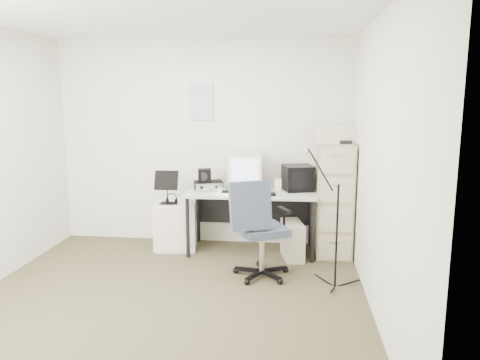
# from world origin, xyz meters

# --- Properties ---
(floor) EXTENTS (3.60, 3.60, 0.01)m
(floor) POSITION_xyz_m (0.00, 0.00, -0.01)
(floor) COLOR #393524
(floor) RESTS_ON ground
(ceiling) EXTENTS (3.60, 3.60, 0.01)m
(ceiling) POSITION_xyz_m (0.00, 0.00, 2.50)
(ceiling) COLOR white
(ceiling) RESTS_ON ground
(wall_back) EXTENTS (3.60, 0.02, 2.50)m
(wall_back) POSITION_xyz_m (0.00, 1.80, 1.25)
(wall_back) COLOR silver
(wall_back) RESTS_ON ground
(wall_front) EXTENTS (3.60, 0.02, 2.50)m
(wall_front) POSITION_xyz_m (0.00, -1.80, 1.25)
(wall_front) COLOR silver
(wall_front) RESTS_ON ground
(wall_right) EXTENTS (0.02, 3.60, 2.50)m
(wall_right) POSITION_xyz_m (1.80, 0.00, 1.25)
(wall_right) COLOR silver
(wall_right) RESTS_ON ground
(wall_calendar) EXTENTS (0.30, 0.02, 0.44)m
(wall_calendar) POSITION_xyz_m (-0.02, 1.79, 1.75)
(wall_calendar) COLOR white
(wall_calendar) RESTS_ON wall_back
(filing_cabinet) EXTENTS (0.40, 0.60, 1.30)m
(filing_cabinet) POSITION_xyz_m (1.58, 1.48, 0.65)
(filing_cabinet) COLOR gray
(filing_cabinet) RESTS_ON floor
(printer) EXTENTS (0.48, 0.37, 0.17)m
(printer) POSITION_xyz_m (1.58, 1.51, 1.38)
(printer) COLOR #BEB5A4
(printer) RESTS_ON filing_cabinet
(desk) EXTENTS (1.50, 0.70, 0.73)m
(desk) POSITION_xyz_m (0.63, 1.45, 0.36)
(desk) COLOR beige
(desk) RESTS_ON floor
(crt_monitor) EXTENTS (0.45, 0.47, 0.43)m
(crt_monitor) POSITION_xyz_m (0.53, 1.54, 0.95)
(crt_monitor) COLOR #BEB5A4
(crt_monitor) RESTS_ON desk
(crt_tv) EXTENTS (0.40, 0.41, 0.29)m
(crt_tv) POSITION_xyz_m (1.16, 1.57, 0.88)
(crt_tv) COLOR black
(crt_tv) RESTS_ON desk
(desk_speaker) EXTENTS (0.08, 0.08, 0.14)m
(desk_speaker) POSITION_xyz_m (0.93, 1.52, 0.80)
(desk_speaker) COLOR silver
(desk_speaker) RESTS_ON desk
(keyboard) EXTENTS (0.44, 0.23, 0.02)m
(keyboard) POSITION_xyz_m (0.61, 1.24, 0.74)
(keyboard) COLOR #BEB5A4
(keyboard) RESTS_ON desk
(mouse) EXTENTS (0.06, 0.10, 0.03)m
(mouse) POSITION_xyz_m (0.89, 1.24, 0.75)
(mouse) COLOR black
(mouse) RESTS_ON desk
(radio_receiver) EXTENTS (0.38, 0.32, 0.09)m
(radio_receiver) POSITION_xyz_m (0.11, 1.50, 0.78)
(radio_receiver) COLOR black
(radio_receiver) RESTS_ON desk
(radio_speaker) EXTENTS (0.18, 0.17, 0.15)m
(radio_speaker) POSITION_xyz_m (0.07, 1.47, 0.90)
(radio_speaker) COLOR black
(radio_speaker) RESTS_ON radio_receiver
(papers) EXTENTS (0.24, 0.32, 0.02)m
(papers) POSITION_xyz_m (0.36, 1.28, 0.74)
(papers) COLOR white
(papers) RESTS_ON desk
(pc_tower) EXTENTS (0.29, 0.48, 0.42)m
(pc_tower) POSITION_xyz_m (1.11, 1.27, 0.21)
(pc_tower) COLOR #BEB5A4
(pc_tower) RESTS_ON floor
(office_chair) EXTENTS (0.79, 0.79, 1.02)m
(office_chair) POSITION_xyz_m (0.80, 0.68, 0.51)
(office_chair) COLOR #39404A
(office_chair) RESTS_ON floor
(side_cart) EXTENTS (0.52, 0.44, 0.58)m
(side_cart) POSITION_xyz_m (-0.28, 1.43, 0.29)
(side_cart) COLOR silver
(side_cart) RESTS_ON floor
(music_stand) EXTENTS (0.28, 0.16, 0.40)m
(music_stand) POSITION_xyz_m (-0.35, 1.34, 0.78)
(music_stand) COLOR black
(music_stand) RESTS_ON side_cart
(headphones) EXTENTS (0.16, 0.16, 0.02)m
(headphones) POSITION_xyz_m (-0.29, 1.32, 0.62)
(headphones) COLOR black
(headphones) RESTS_ON side_cart
(mic_stand) EXTENTS (0.03, 0.03, 1.32)m
(mic_stand) POSITION_xyz_m (1.53, 0.50, 0.66)
(mic_stand) COLOR black
(mic_stand) RESTS_ON floor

